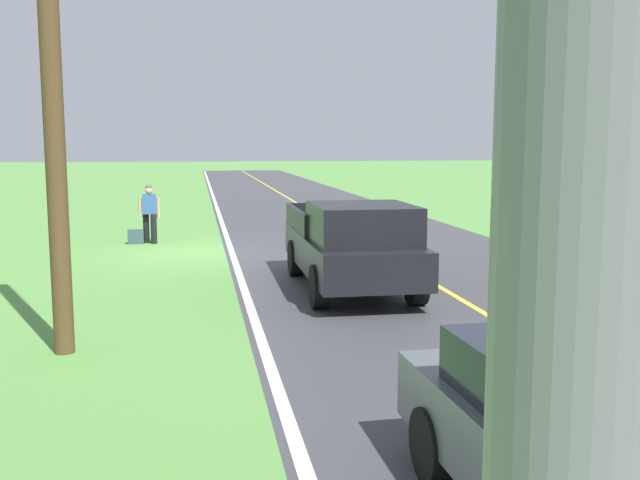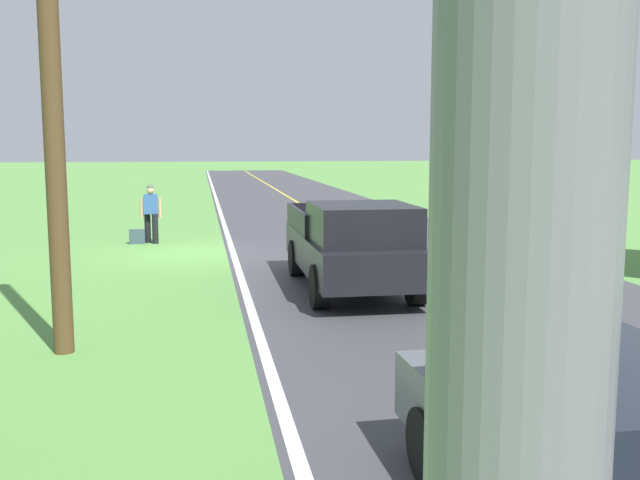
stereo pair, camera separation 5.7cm
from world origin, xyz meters
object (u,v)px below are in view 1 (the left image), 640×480
object	(u,v)px
pickup_truck_passing	(353,243)
utility_pole_roadside	(51,62)
hitchhiker_walking	(149,210)
sedan_ahead_same_lane	(614,455)
suitcase_carried	(136,237)

from	to	relation	value
pickup_truck_passing	utility_pole_roadside	size ratio (longest dim) A/B	0.67
hitchhiker_walking	utility_pole_roadside	size ratio (longest dim) A/B	0.22
pickup_truck_passing	sedan_ahead_same_lane	xyz separation A→B (m)	(0.17, 9.50, -0.21)
suitcase_carried	utility_pole_roadside	world-z (taller)	utility_pole_roadside
utility_pole_roadside	suitcase_carried	bearing A→B (deg)	-90.47
sedan_ahead_same_lane	utility_pole_roadside	bearing A→B (deg)	-51.25
suitcase_carried	sedan_ahead_same_lane	distance (m)	17.90
suitcase_carried	pickup_truck_passing	xyz separation A→B (m)	(-4.86, 7.77, 0.75)
hitchhiker_walking	pickup_truck_passing	size ratio (longest dim) A/B	0.32
suitcase_carried	sedan_ahead_same_lane	world-z (taller)	sedan_ahead_same_lane
sedan_ahead_same_lane	pickup_truck_passing	bearing A→B (deg)	-91.05
hitchhiker_walking	sedan_ahead_same_lane	world-z (taller)	hitchhiker_walking
sedan_ahead_same_lane	utility_pole_roadside	world-z (taller)	utility_pole_roadside
pickup_truck_passing	utility_pole_roadside	bearing A→B (deg)	35.50
hitchhiker_walking	suitcase_carried	size ratio (longest dim) A/B	3.80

